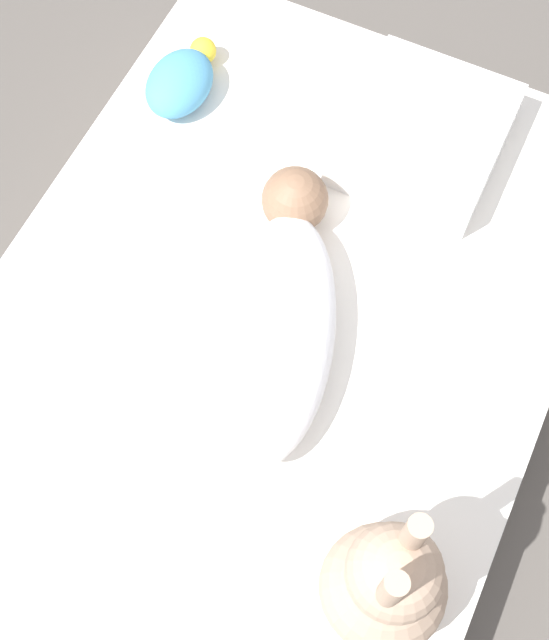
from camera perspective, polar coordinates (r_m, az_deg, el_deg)
ground_plane at (r=1.77m, az=-0.20°, el=-2.43°), size 12.00×12.00×0.00m
bed_mattress at (r=1.68m, az=-0.21°, el=-1.18°), size 1.38×1.01×0.19m
swaddled_baby at (r=1.53m, az=0.39°, el=0.49°), size 0.57×0.33×0.13m
pillow at (r=1.76m, az=9.55°, el=11.61°), size 0.32×0.29×0.10m
bunny_plush at (r=1.33m, az=7.15°, el=-16.41°), size 0.19×0.19×0.38m
turtle_plush at (r=1.84m, az=-5.98°, el=14.99°), size 0.21×0.12×0.09m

